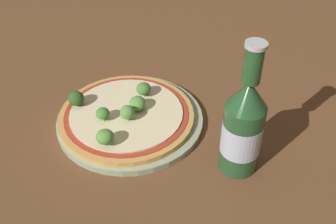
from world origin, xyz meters
name	(u,v)px	position (x,y,z in m)	size (l,w,h in m)	color
ground_plane	(136,117)	(0.00, 0.00, 0.00)	(3.00, 3.00, 0.00)	brown
plate	(130,120)	(0.01, -0.02, 0.01)	(0.27, 0.27, 0.01)	#93A384
pizza	(127,115)	(0.01, -0.02, 0.02)	(0.25, 0.25, 0.01)	tan
broccoli_floret_0	(76,98)	(-0.06, -0.09, 0.04)	(0.03, 0.03, 0.03)	#7A9E5B
broccoli_floret_1	(103,114)	(0.01, -0.07, 0.04)	(0.02, 0.02, 0.03)	#7A9E5B
broccoli_floret_2	(127,112)	(0.03, -0.03, 0.04)	(0.03, 0.03, 0.03)	#7A9E5B
broccoli_floret_3	(105,137)	(0.06, -0.09, 0.04)	(0.03, 0.03, 0.03)	#7A9E5B
broccoli_floret_4	(144,89)	(-0.02, 0.03, 0.04)	(0.03, 0.03, 0.03)	#7A9E5B
broccoli_floret_5	(137,103)	(0.01, 0.00, 0.04)	(0.03, 0.03, 0.03)	#7A9E5B
beer_bottle	(243,127)	(0.20, 0.08, 0.08)	(0.06, 0.06, 0.23)	#234C28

